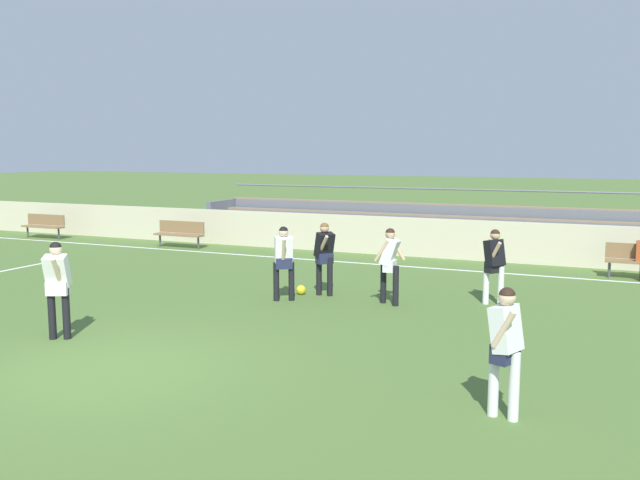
{
  "coord_description": "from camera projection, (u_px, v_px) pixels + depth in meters",
  "views": [
    {
      "loc": [
        6.72,
        -7.54,
        3.24
      ],
      "look_at": [
        0.03,
        7.81,
        1.01
      ],
      "focal_mm": 37.25,
      "sensor_mm": 36.0,
      "label": 1
    }
  ],
  "objects": [
    {
      "name": "ground_plane",
      "position": [
        111.0,
        370.0,
        9.94
      ],
      "size": [
        160.0,
        160.0,
        0.0
      ],
      "primitive_type": "plane",
      "color": "#4C6B30"
    },
    {
      "name": "field_line_sideline",
      "position": [
        356.0,
        263.0,
        19.51
      ],
      "size": [
        44.0,
        0.12,
        0.01
      ],
      "primitive_type": "cube",
      "color": "white",
      "rests_on": "ground"
    },
    {
      "name": "field_line_penalty_mark",
      "position": [
        4.0,
        271.0,
        18.21
      ],
      "size": [
        0.12,
        4.4,
        0.01
      ],
      "primitive_type": "cube",
      "color": "white",
      "rests_on": "ground"
    },
    {
      "name": "sideline_wall",
      "position": [
        377.0,
        235.0,
        21.13
      ],
      "size": [
        48.0,
        0.16,
        1.21
      ],
      "primitive_type": "cube",
      "color": "beige",
      "rests_on": "ground"
    },
    {
      "name": "bleacher_stand",
      "position": [
        450.0,
        225.0,
        22.44
      ],
      "size": [
        18.02,
        2.37,
        1.96
      ],
      "color": "#897051",
      "rests_on": "ground"
    },
    {
      "name": "bench_near_bin",
      "position": [
        180.0,
        232.0,
        22.57
      ],
      "size": [
        1.8,
        0.4,
        0.9
      ],
      "color": "olive",
      "rests_on": "ground"
    },
    {
      "name": "bench_near_wall_gap",
      "position": [
        44.0,
        224.0,
        25.0
      ],
      "size": [
        1.8,
        0.4,
        0.9
      ],
      "color": "olive",
      "rests_on": "ground"
    },
    {
      "name": "player_dark_deep_cover",
      "position": [
        324.0,
        252.0,
        14.97
      ],
      "size": [
        0.51,
        0.68,
        1.66
      ],
      "color": "black",
      "rests_on": "ground"
    },
    {
      "name": "player_white_trailing_run",
      "position": [
        284.0,
        257.0,
        14.44
      ],
      "size": [
        0.47,
        0.67,
        1.64
      ],
      "color": "black",
      "rests_on": "ground"
    },
    {
      "name": "player_dark_pressing_high",
      "position": [
        494.0,
        260.0,
        14.09
      ],
      "size": [
        0.49,
        0.67,
        1.62
      ],
      "color": "white",
      "rests_on": "ground"
    },
    {
      "name": "player_white_wide_right",
      "position": [
        505.0,
        341.0,
        8.02
      ],
      "size": [
        0.43,
        0.58,
        1.63
      ],
      "color": "white",
      "rests_on": "ground"
    },
    {
      "name": "player_white_on_ball",
      "position": [
        57.0,
        281.0,
        11.45
      ],
      "size": [
        0.51,
        0.61,
        1.71
      ],
      "color": "black",
      "rests_on": "ground"
    },
    {
      "name": "player_white_wide_left",
      "position": [
        390.0,
        259.0,
        14.09
      ],
      "size": [
        0.58,
        0.44,
        1.64
      ],
      "color": "black",
      "rests_on": "ground"
    },
    {
      "name": "soccer_ball",
      "position": [
        301.0,
        290.0,
        15.17
      ],
      "size": [
        0.22,
        0.22,
        0.22
      ],
      "primitive_type": "sphere",
      "color": "yellow",
      "rests_on": "ground"
    }
  ]
}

